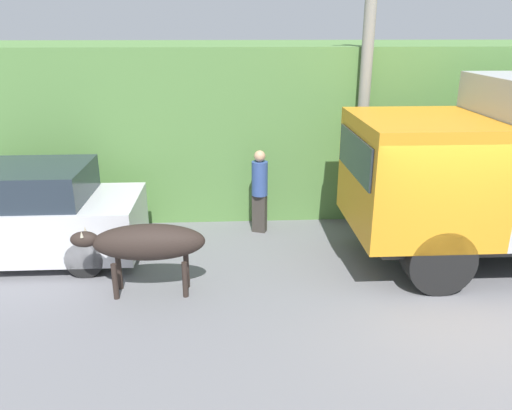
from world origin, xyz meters
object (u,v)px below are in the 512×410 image
Objects in this scene: utility_pole at (365,87)px; parked_suv at (20,215)px; brown_cow at (146,243)px; pedestrian_on_hill at (260,187)px.

parked_suv is at bearing -167.64° from utility_pole.
parked_suv is 0.77× the size of utility_pole.
parked_suv is 7.12m from utility_pole.
parked_suv reaches higher than brown_cow.
utility_pole reaches higher than pedestrian_on_hill.
brown_cow is 3.17m from pedestrian_on_hill.
utility_pole reaches higher than brown_cow.
utility_pole is at bearing 38.89° from brown_cow.
pedestrian_on_hill is (1.96, 2.50, 0.09)m from brown_cow.
utility_pole is (2.17, 0.42, 1.97)m from pedestrian_on_hill.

